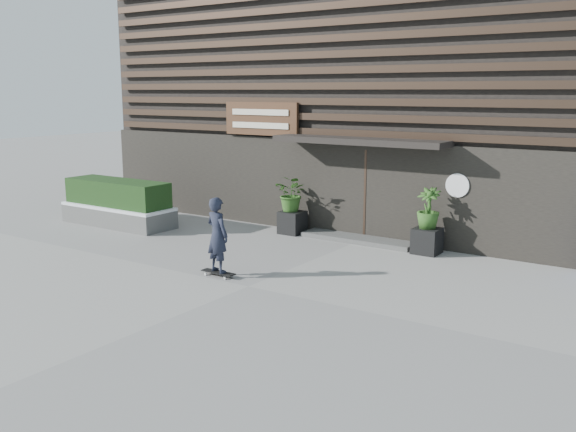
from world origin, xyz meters
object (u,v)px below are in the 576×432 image
Objects in this scene: planter_pot_left at (292,222)px; raised_bed at (119,216)px; planter_pot_right at (427,241)px; skateboarder at (217,235)px.

raised_bed is (-4.73, -1.84, -0.05)m from planter_pot_left.
planter_pot_right reaches higher than raised_bed.
skateboarder is (-2.84, -4.19, 0.57)m from planter_pot_right.
planter_pot_left is 4.34m from skateboarder.
skateboarder is (0.96, -4.19, 0.57)m from planter_pot_left.
raised_bed is at bearing 157.53° from skateboarder.
raised_bed is at bearing -167.83° from planter_pot_right.
planter_pot_right is (3.80, 0.00, 0.00)m from planter_pot_left.
skateboarder is at bearing -77.08° from planter_pot_left.
planter_pot_left is at bearing 102.92° from skateboarder.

